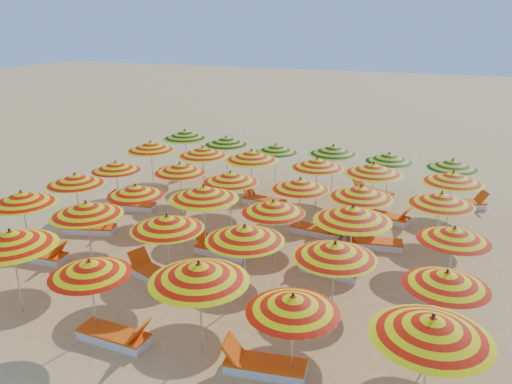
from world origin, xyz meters
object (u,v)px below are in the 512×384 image
umbrella_18 (116,166)px  lounger_3 (41,256)px  lounger_13 (175,172)px  umbrella_23 (441,199)px  umbrella_17 (454,234)px  umbrella_29 (453,177)px  umbrella_10 (335,250)px  lounger_12 (387,217)px  umbrella_1 (11,239)px  umbrella_19 (180,168)px  umbrella_3 (199,272)px  lounger_11 (264,201)px  umbrella_5 (432,327)px  umbrella_31 (226,141)px  umbrella_4 (293,304)px  lounger_10 (374,243)px  umbrella_16 (353,214)px  umbrella_11 (447,279)px  lounger_6 (221,250)px  lounger_15 (464,204)px  umbrella_2 (90,268)px  umbrella_35 (453,164)px  umbrella_6 (22,198)px  umbrella_9 (245,233)px  umbrella_15 (273,207)px  lounger_4 (154,274)px  umbrella_22 (361,192)px  umbrella_13 (135,190)px  lounger_5 (92,228)px  umbrella_20 (230,177)px  umbrella_21 (300,184)px  umbrella_26 (251,155)px  lounger_7 (329,269)px  lounger_14 (372,192)px  umbrella_30 (185,135)px  umbrella_7 (86,209)px  lounger_2 (263,366)px  beachgoer_b (346,228)px  umbrella_32 (276,148)px  umbrella_8 (167,222)px  lounger_8 (132,205)px  umbrella_24 (151,146)px

umbrella_18 → lounger_3: umbrella_18 is taller
lounger_13 → umbrella_23: bearing=-0.8°
umbrella_17 → umbrella_29: 4.58m
umbrella_10 → lounger_12: umbrella_10 is taller
umbrella_1 → umbrella_19: umbrella_1 is taller
umbrella_3 → umbrella_17: size_ratio=1.37×
lounger_11 → lounger_13: (-5.32, 2.13, 0.00)m
umbrella_5 → umbrella_31: umbrella_5 is taller
umbrella_4 → lounger_10: bearing=85.7°
lounger_13 → umbrella_31: bearing=21.6°
umbrella_4 → lounger_10: 7.13m
umbrella_5 → umbrella_16: (-2.35, 4.73, 0.02)m
umbrella_11 → umbrella_29: (-0.10, 7.10, 0.21)m
lounger_6 → lounger_15: same height
umbrella_2 → lounger_10: bearing=54.1°
lounger_12 → umbrella_35: bearing=63.8°
umbrella_6 → umbrella_9: size_ratio=1.03×
umbrella_29 → umbrella_15: bearing=-136.5°
umbrella_35 → lounger_4: size_ratio=1.35×
umbrella_22 → lounger_10: umbrella_22 is taller
umbrella_13 → lounger_5: 2.40m
umbrella_20 → lounger_6: bearing=-73.5°
umbrella_19 → umbrella_21: size_ratio=0.82×
umbrella_26 → lounger_7: size_ratio=1.29×
umbrella_3 → lounger_14: (1.65, 11.94, -1.84)m
umbrella_20 → umbrella_30: size_ratio=1.00×
umbrella_2 → umbrella_9: (2.62, 2.70, 0.18)m
umbrella_2 → umbrella_7: size_ratio=1.05×
umbrella_9 → lounger_2: umbrella_9 is taller
lounger_3 → umbrella_6: bearing=160.6°
beachgoer_b → lounger_15: bearing=58.8°
lounger_4 → beachgoer_b: (4.63, 3.83, 0.63)m
umbrella_13 → umbrella_32: size_ratio=1.17×
lounger_4 → umbrella_17: bearing=-143.3°
umbrella_1 → umbrella_15: size_ratio=1.23×
umbrella_29 → lounger_10: bearing=-131.6°
umbrella_18 → umbrella_23: bearing=1.7°
umbrella_30 → lounger_5: 7.41m
umbrella_30 → umbrella_7: bearing=-77.0°
umbrella_30 → lounger_6: size_ratio=1.44×
umbrella_1 → umbrella_19: size_ratio=1.33×
umbrella_6 → umbrella_17: bearing=11.2°
umbrella_8 → umbrella_26: umbrella_26 is taller
lounger_6 → lounger_14: size_ratio=0.96×
umbrella_7 → umbrella_15: 5.34m
lounger_10 → umbrella_26: bearing=-33.8°
umbrella_3 → lounger_8: bearing=134.3°
umbrella_19 → lounger_4: bearing=-68.9°
umbrella_19 → umbrella_24: (-2.59, 2.01, 0.14)m
umbrella_7 → umbrella_26: 7.31m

